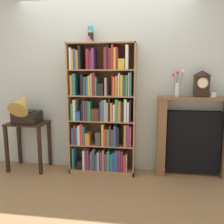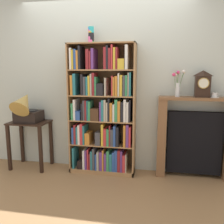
{
  "view_description": "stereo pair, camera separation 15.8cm",
  "coord_description": "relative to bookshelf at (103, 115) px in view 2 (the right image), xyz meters",
  "views": [
    {
      "loc": [
        0.62,
        -3.27,
        1.5
      ],
      "look_at": [
        0.14,
        0.08,
        0.91
      ],
      "focal_mm": 38.46,
      "sensor_mm": 36.0,
      "label": 1
    },
    {
      "loc": [
        0.78,
        -3.25,
        1.5
      ],
      "look_at": [
        0.14,
        0.08,
        0.91
      ],
      "focal_mm": 38.46,
      "sensor_mm": 36.0,
      "label": 2
    }
  ],
  "objects": [
    {
      "name": "gramophone",
      "position": [
        -1.14,
        -0.11,
        0.09
      ],
      "size": [
        0.36,
        0.49,
        0.53
      ],
      "color": "black",
      "rests_on": "side_table_left"
    },
    {
      "name": "bookshelf",
      "position": [
        0.0,
        0.0,
        0.0
      ],
      "size": [
        0.95,
        0.31,
        1.87
      ],
      "color": "#A87A4C",
      "rests_on": "ground"
    },
    {
      "name": "mantel_clock",
      "position": [
        1.36,
        0.05,
        0.46
      ],
      "size": [
        0.19,
        0.13,
        0.36
      ],
      "color": "black",
      "rests_on": "fireplace_mantel"
    },
    {
      "name": "fireplace_mantel",
      "position": [
        1.3,
        0.07,
        -0.3
      ],
      "size": [
        1.02,
        0.23,
        1.14
      ],
      "color": "brown",
      "rests_on": "ground"
    },
    {
      "name": "ground_plane",
      "position": [
        -0.01,
        -0.07,
        -0.87
      ],
      "size": [
        7.83,
        6.4,
        0.02
      ],
      "primitive_type": "cube",
      "color": "#997047"
    },
    {
      "name": "flower_vase",
      "position": [
        1.04,
        0.06,
        0.47
      ],
      "size": [
        0.17,
        0.17,
        0.36
      ],
      "color": "silver",
      "rests_on": "fireplace_mantel"
    },
    {
      "name": "teacup_with_saucer",
      "position": [
        1.51,
        0.05,
        0.31
      ],
      "size": [
        0.13,
        0.13,
        0.06
      ],
      "color": "white",
      "rests_on": "fireplace_mantel"
    },
    {
      "name": "side_table_left",
      "position": [
        -1.14,
        -0.04,
        -0.33
      ],
      "size": [
        0.58,
        0.42,
        0.73
      ],
      "color": "black",
      "rests_on": "ground"
    },
    {
      "name": "wall_back",
      "position": [
        0.08,
        0.21,
        0.47
      ],
      "size": [
        4.83,
        0.08,
        2.67
      ],
      "primitive_type": "cube",
      "color": "beige",
      "rests_on": "ground"
    },
    {
      "name": "cup_stack",
      "position": [
        -0.17,
        0.06,
        1.12
      ],
      "size": [
        0.08,
        0.08,
        0.23
      ],
      "color": "pink",
      "rests_on": "bookshelf"
    }
  ]
}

